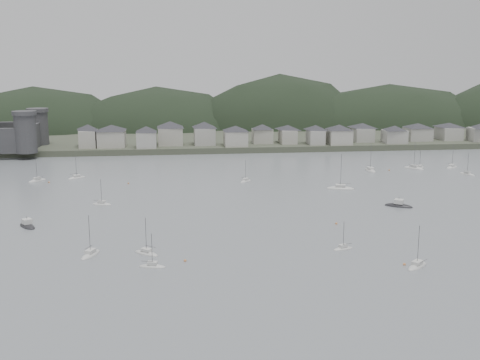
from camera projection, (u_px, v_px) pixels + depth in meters
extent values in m
plane|color=slate|center=(280.00, 274.00, 129.24)|extent=(900.00, 900.00, 0.00)
cube|color=#383D2D|center=(204.00, 125.00, 415.87)|extent=(900.00, 250.00, 3.00)
ellipsoid|color=black|center=(37.00, 148.00, 382.93)|extent=(138.98, 92.48, 81.13)
ellipsoid|color=black|center=(158.00, 146.00, 392.90)|extent=(132.08, 90.41, 79.74)
ellipsoid|color=black|center=(279.00, 147.00, 403.13)|extent=(133.88, 88.37, 101.41)
ellipsoid|color=black|center=(387.00, 143.00, 406.50)|extent=(165.81, 81.78, 82.55)
cylinder|color=#37373A|center=(26.00, 134.00, 277.62)|extent=(10.00, 10.00, 18.00)
cylinder|color=#37373A|center=(38.00, 128.00, 304.95)|extent=(10.00, 10.00, 17.00)
cube|color=#37373A|center=(33.00, 137.00, 291.84)|extent=(3.50, 30.00, 12.00)
cube|color=#A4A196|center=(89.00, 139.00, 297.22)|extent=(8.34, 12.91, 8.59)
pyramid|color=#2B2B31|center=(88.00, 127.00, 296.05)|extent=(15.78, 15.78, 3.01)
cube|color=#A4A196|center=(112.00, 139.00, 297.98)|extent=(13.68, 13.35, 8.36)
pyramid|color=#2B2B31|center=(111.00, 128.00, 296.84)|extent=(20.07, 20.07, 2.93)
cube|color=#A19E97|center=(147.00, 140.00, 294.90)|extent=(9.78, 10.20, 8.08)
pyramid|color=#2B2B31|center=(146.00, 129.00, 293.81)|extent=(14.83, 14.83, 2.83)
cube|color=#A4A196|center=(170.00, 136.00, 305.56)|extent=(12.59, 13.33, 9.09)
pyramid|color=#2B2B31|center=(170.00, 124.00, 304.33)|extent=(19.24, 19.24, 3.18)
cube|color=#A19E97|center=(205.00, 136.00, 306.14)|extent=(10.74, 12.17, 8.87)
pyramid|color=#2B2B31|center=(204.00, 125.00, 304.94)|extent=(17.01, 17.01, 3.10)
cube|color=#A4A196|center=(236.00, 138.00, 301.69)|extent=(11.63, 12.09, 7.69)
pyramid|color=#2B2B31|center=(236.00, 128.00, 300.64)|extent=(17.61, 17.61, 2.69)
cube|color=#A4A196|center=(262.00, 136.00, 311.92)|extent=(10.37, 9.35, 7.44)
pyramid|color=#2B2B31|center=(262.00, 127.00, 310.91)|extent=(14.65, 14.65, 2.60)
cube|color=#A4A196|center=(288.00, 136.00, 311.16)|extent=(8.24, 12.20, 7.22)
pyramid|color=#2B2B31|center=(288.00, 127.00, 310.17)|extent=(15.17, 15.17, 2.53)
cube|color=#A19E97|center=(316.00, 137.00, 307.64)|extent=(8.06, 10.91, 7.46)
pyramid|color=#2B2B31|center=(316.00, 128.00, 306.63)|extent=(14.08, 14.08, 2.61)
cube|color=#A4A196|center=(339.00, 137.00, 307.60)|extent=(11.73, 11.78, 7.66)
pyramid|color=#2B2B31|center=(339.00, 127.00, 306.56)|extent=(17.46, 17.46, 2.68)
cube|color=#A19E97|center=(362.00, 134.00, 319.05)|extent=(10.19, 13.02, 7.33)
pyramid|color=#2B2B31|center=(362.00, 125.00, 318.05)|extent=(17.23, 17.23, 2.57)
cube|color=#A19E97|center=(394.00, 136.00, 312.22)|extent=(11.70, 9.81, 6.88)
pyramid|color=#2B2B31|center=(395.00, 128.00, 311.28)|extent=(15.97, 15.97, 2.41)
cube|color=#A19E97|center=(418.00, 134.00, 322.76)|extent=(12.83, 12.48, 7.00)
pyramid|color=#2B2B31|center=(418.00, 125.00, 321.81)|extent=(18.79, 18.79, 2.45)
cube|color=#A19E97|center=(449.00, 133.00, 325.39)|extent=(11.07, 13.50, 6.97)
pyramid|color=#2B2B31|center=(449.00, 125.00, 324.44)|extent=(18.25, 18.25, 2.44)
ellipsoid|color=beige|center=(417.00, 267.00, 133.79)|extent=(7.44, 6.89, 1.54)
cube|color=silver|center=(417.00, 262.00, 133.57)|extent=(3.15, 3.04, 0.70)
cylinder|color=#3F3F42|center=(418.00, 246.00, 132.79)|extent=(0.12, 0.12, 9.62)
cylinder|color=#3F3F42|center=(424.00, 261.00, 132.70)|extent=(2.69, 2.34, 0.10)
ellipsoid|color=beige|center=(246.00, 181.00, 227.79)|extent=(5.97, 6.43, 1.33)
cube|color=silver|center=(246.00, 179.00, 227.59)|extent=(2.63, 2.72, 0.70)
cylinder|color=#3F3F42|center=(246.00, 171.00, 226.92)|extent=(0.12, 0.12, 8.33)
cylinder|color=#3F3F42|center=(243.00, 177.00, 228.27)|extent=(2.04, 2.33, 0.10)
ellipsoid|color=beige|center=(102.00, 205.00, 191.30)|extent=(7.00, 3.99, 1.33)
cube|color=silver|center=(102.00, 202.00, 191.11)|extent=(2.66, 2.08, 0.70)
cylinder|color=#3F3F42|center=(101.00, 192.00, 190.44)|extent=(0.12, 0.12, 8.33)
cylinder|color=#3F3F42|center=(98.00, 200.00, 190.53)|extent=(2.90, 0.97, 0.10)
ellipsoid|color=beige|center=(152.00, 267.00, 133.62)|extent=(6.56, 3.46, 1.25)
cube|color=silver|center=(152.00, 263.00, 133.43)|extent=(2.46, 1.87, 0.70)
cylinder|color=#3F3F42|center=(152.00, 250.00, 132.80)|extent=(0.12, 0.12, 7.82)
cylinder|color=#3F3F42|center=(147.00, 261.00, 132.93)|extent=(2.76, 0.78, 0.10)
ellipsoid|color=beige|center=(340.00, 189.00, 214.62)|extent=(10.70, 5.78, 2.04)
cube|color=silver|center=(340.00, 185.00, 214.35)|extent=(4.03, 3.09, 0.70)
cylinder|color=#3F3F42|center=(341.00, 171.00, 213.31)|extent=(0.12, 0.12, 12.75)
cylinder|color=#3F3F42|center=(345.00, 184.00, 214.91)|extent=(4.46, 1.28, 0.10)
ellipsoid|color=beige|center=(343.00, 249.00, 146.24)|extent=(5.87, 3.37, 1.12)
cube|color=silver|center=(343.00, 246.00, 146.06)|extent=(2.23, 1.75, 0.70)
cylinder|color=#3F3F42|center=(344.00, 235.00, 145.50)|extent=(0.12, 0.12, 6.99)
cylinder|color=#3F3F42|center=(347.00, 244.00, 145.77)|extent=(2.43, 0.84, 0.10)
ellipsoid|color=beige|center=(370.00, 171.00, 249.81)|extent=(3.43, 9.55, 1.89)
cube|color=silver|center=(370.00, 168.00, 249.56)|extent=(2.22, 3.39, 0.70)
cylinder|color=#3F3F42|center=(371.00, 157.00, 248.59)|extent=(0.12, 0.12, 11.78)
cylinder|color=#3F3F42|center=(369.00, 166.00, 251.11)|extent=(0.29, 4.24, 0.10)
ellipsoid|color=beige|center=(77.00, 178.00, 234.18)|extent=(7.42, 6.33, 1.49)
cube|color=silver|center=(77.00, 176.00, 233.97)|extent=(3.07, 2.86, 0.70)
cylinder|color=#3F3F42|center=(76.00, 166.00, 233.21)|extent=(0.12, 0.12, 9.32)
cylinder|color=#3F3F42|center=(74.00, 174.00, 234.50)|extent=(2.77, 2.06, 0.10)
ellipsoid|color=beige|center=(147.00, 254.00, 142.68)|extent=(7.00, 6.46, 1.45)
cube|color=silver|center=(146.00, 250.00, 142.48)|extent=(2.96, 2.85, 0.70)
cylinder|color=#3F3F42|center=(146.00, 235.00, 141.74)|extent=(0.12, 0.12, 9.04)
cylinder|color=#3F3F42|center=(151.00, 246.00, 143.30)|extent=(2.54, 2.19, 0.10)
ellipsoid|color=beige|center=(452.00, 168.00, 257.16)|extent=(8.23, 7.23, 1.67)
cube|color=silver|center=(452.00, 165.00, 256.93)|extent=(3.43, 3.24, 0.70)
cylinder|color=#3F3F42|center=(453.00, 156.00, 256.08)|extent=(0.12, 0.12, 10.43)
cylinder|color=#3F3F42|center=(449.00, 164.00, 257.58)|extent=(3.03, 2.38, 0.10)
ellipsoid|color=beige|center=(420.00, 168.00, 256.57)|extent=(6.00, 5.04, 1.20)
cube|color=silver|center=(420.00, 166.00, 256.39)|extent=(2.48, 2.29, 0.70)
cylinder|color=#3F3F42|center=(420.00, 159.00, 255.78)|extent=(0.12, 0.12, 7.50)
cylinder|color=#3F3F42|center=(417.00, 164.00, 256.78)|extent=(2.26, 1.65, 0.10)
ellipsoid|color=beige|center=(37.00, 181.00, 228.75)|extent=(7.14, 7.47, 1.57)
cube|color=silver|center=(37.00, 178.00, 228.53)|extent=(3.12, 3.18, 0.70)
cylinder|color=#3F3F42|center=(36.00, 168.00, 227.73)|extent=(0.12, 0.12, 9.79)
cylinder|color=#3F3F42|center=(39.00, 177.00, 227.52)|extent=(2.46, 2.67, 0.10)
ellipsoid|color=beige|center=(467.00, 175.00, 241.55)|extent=(5.18, 7.43, 1.43)
cube|color=silver|center=(467.00, 172.00, 241.35)|extent=(2.51, 2.94, 0.70)
cylinder|color=#3F3F42|center=(468.00, 164.00, 240.62)|extent=(0.12, 0.12, 8.94)
cylinder|color=#3F3F42|center=(467.00, 171.00, 240.05)|extent=(1.50, 2.94, 0.10)
ellipsoid|color=beige|center=(414.00, 169.00, 254.81)|extent=(8.31, 8.85, 1.84)
cube|color=silver|center=(414.00, 166.00, 254.56)|extent=(3.65, 3.76, 0.70)
cylinder|color=#3F3F42|center=(415.00, 155.00, 253.62)|extent=(0.12, 0.12, 11.51)
cylinder|color=#3F3F42|center=(413.00, 165.00, 253.12)|extent=(2.82, 3.17, 0.10)
ellipsoid|color=beige|center=(91.00, 255.00, 141.70)|extent=(5.33, 8.23, 1.57)
cube|color=silver|center=(90.00, 251.00, 141.49)|extent=(2.65, 3.20, 0.70)
cylinder|color=#3F3F42|center=(90.00, 235.00, 140.68)|extent=(0.12, 0.12, 9.83)
cylinder|color=#3F3F42|center=(89.00, 247.00, 142.59)|extent=(1.44, 3.31, 0.10)
ellipsoid|color=black|center=(399.00, 206.00, 188.95)|extent=(9.37, 7.64, 1.99)
cube|color=silver|center=(399.00, 201.00, 188.62)|extent=(3.65, 3.60, 1.40)
cylinder|color=#3F3F42|center=(399.00, 199.00, 188.44)|extent=(0.10, 0.10, 1.20)
ellipsoid|color=black|center=(27.00, 227.00, 165.99)|extent=(7.09, 8.56, 1.82)
cube|color=silver|center=(27.00, 221.00, 165.67)|extent=(3.31, 3.36, 1.40)
cylinder|color=#3F3F42|center=(27.00, 218.00, 165.49)|extent=(0.10, 0.10, 1.20)
sphere|color=#C67942|center=(128.00, 183.00, 223.86)|extent=(0.70, 0.70, 0.70)
sphere|color=#C67942|center=(185.00, 261.00, 137.46)|extent=(0.70, 0.70, 0.70)
sphere|color=#C67942|center=(49.00, 182.00, 225.58)|extent=(0.70, 0.70, 0.70)
sphere|color=#C67942|center=(389.00, 170.00, 250.70)|extent=(0.70, 0.70, 0.70)
sphere|color=#C67942|center=(404.00, 264.00, 134.93)|extent=(0.70, 0.70, 0.70)
sphere|color=#C67942|center=(336.00, 224.00, 168.71)|extent=(0.70, 0.70, 0.70)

